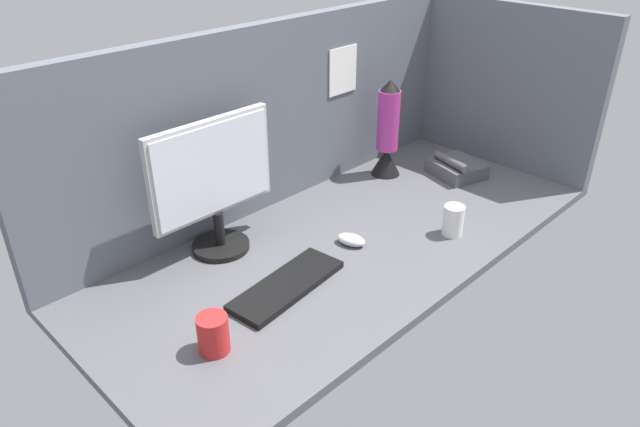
{
  "coord_description": "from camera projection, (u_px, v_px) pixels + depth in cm",
  "views": [
    {
      "loc": [
        -123.56,
        -107.86,
        99.93
      ],
      "look_at": [
        -13.85,
        0.0,
        14.0
      ],
      "focal_mm": 32.88,
      "sensor_mm": 36.0,
      "label": 1
    }
  ],
  "objects": [
    {
      "name": "desk_phone",
      "position": [
        456.0,
        168.0,
        2.31
      ],
      "size": [
        21.58,
        22.95,
        8.8
      ],
      "color": "#4C4C51",
      "rests_on": "ground_plane"
    },
    {
      "name": "cubicle_wall_side",
      "position": [
        503.0,
        85.0,
        2.3
      ],
      "size": [
        5.0,
        80.0,
        63.24
      ],
      "primitive_type": "cube",
      "color": "#565B66",
      "rests_on": "ground_plane"
    },
    {
      "name": "mouse",
      "position": [
        351.0,
        240.0,
        1.86
      ],
      "size": [
        8.02,
        10.77,
        3.4
      ],
      "primitive_type": "ellipsoid",
      "rotation": [
        0.0,
        0.0,
        0.28
      ],
      "color": "silver",
      "rests_on": "ground_plane"
    },
    {
      "name": "cubicle_wall_back",
      "position": [
        273.0,
        116.0,
        1.99
      ],
      "size": [
        180.0,
        5.5,
        63.24
      ],
      "color": "#565B66",
      "rests_on": "ground_plane"
    },
    {
      "name": "ground_plane",
      "position": [
        352.0,
        240.0,
        1.92
      ],
      "size": [
        180.0,
        80.0,
        3.0
      ],
      "primitive_type": "cube",
      "color": "#515156"
    },
    {
      "name": "lava_lamp",
      "position": [
        387.0,
        136.0,
        2.26
      ],
      "size": [
        11.63,
        11.63,
        38.06
      ],
      "color": "black",
      "rests_on": "ground_plane"
    },
    {
      "name": "mug_ceramic_white",
      "position": [
        453.0,
        220.0,
        1.9
      ],
      "size": [
        6.76,
        6.76,
        10.27
      ],
      "color": "white",
      "rests_on": "ground_plane"
    },
    {
      "name": "keyboard",
      "position": [
        287.0,
        285.0,
        1.66
      ],
      "size": [
        38.26,
        17.22,
        2.0
      ],
      "primitive_type": "cube",
      "rotation": [
        0.0,
        0.0,
        0.12
      ],
      "color": "black",
      "rests_on": "ground_plane"
    },
    {
      "name": "mug_red_plastic",
      "position": [
        213.0,
        334.0,
        1.42
      ],
      "size": [
        7.78,
        7.78,
        10.13
      ],
      "color": "red",
      "rests_on": "ground_plane"
    },
    {
      "name": "monitor",
      "position": [
        213.0,
        181.0,
        1.74
      ],
      "size": [
        42.02,
        18.0,
        42.42
      ],
      "color": "black",
      "rests_on": "ground_plane"
    }
  ]
}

